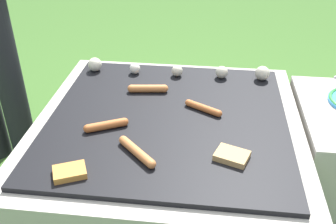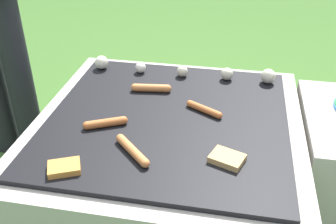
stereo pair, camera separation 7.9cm
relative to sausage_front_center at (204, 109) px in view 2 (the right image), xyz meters
name	(u,v)px [view 2 (the right image)]	position (x,y,z in m)	size (l,w,h in m)	color
ground_plane	(168,209)	(-0.12, -0.05, -0.47)	(14.00, 14.00, 0.00)	#3D6628
grill	(168,167)	(-0.12, -0.05, -0.24)	(0.95, 0.95, 0.46)	#B2AA9E
sausage_front_center	(204,109)	(0.00, 0.00, 0.00)	(0.14, 0.09, 0.02)	#B7602D
sausage_mid_left	(105,123)	(-0.32, -0.15, 0.00)	(0.14, 0.08, 0.03)	#B7602D
sausage_mid_right	(132,150)	(-0.19, -0.29, 0.00)	(0.14, 0.14, 0.03)	#C6753D
sausage_back_center	(151,88)	(-0.22, 0.12, 0.00)	(0.16, 0.05, 0.03)	#C6753D
bread_slice_center	(227,158)	(0.10, -0.27, 0.00)	(0.12, 0.10, 0.02)	tan
bread_slice_left	(64,168)	(-0.37, -0.40, 0.00)	(0.11, 0.10, 0.02)	#D18438
mushroom_row	(186,70)	(-0.11, 0.28, 0.01)	(0.77, 0.06, 0.06)	beige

